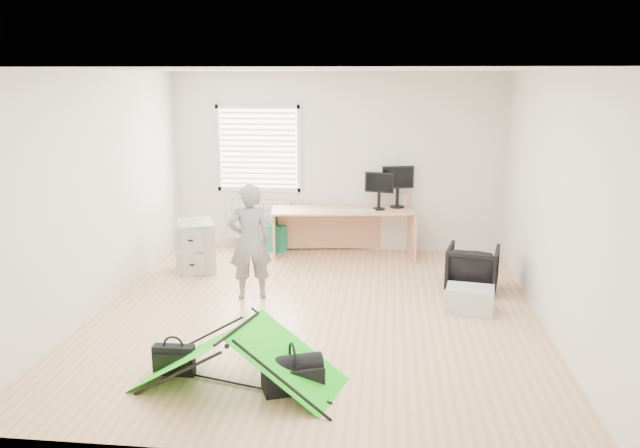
# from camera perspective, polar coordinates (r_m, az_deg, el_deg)

# --- Properties ---
(ground) EXTENTS (5.50, 5.50, 0.00)m
(ground) POSITION_cam_1_polar(r_m,az_deg,el_deg) (7.19, -0.35, -8.13)
(ground) COLOR tan
(ground) RESTS_ON ground
(back_wall) EXTENTS (5.00, 0.02, 2.70)m
(back_wall) POSITION_cam_1_polar(r_m,az_deg,el_deg) (9.51, 1.55, 5.65)
(back_wall) COLOR silver
(back_wall) RESTS_ON ground
(window) EXTENTS (1.20, 0.06, 1.20)m
(window) POSITION_cam_1_polar(r_m,az_deg,el_deg) (9.62, -5.66, 6.88)
(window) COLOR silver
(window) RESTS_ON back_wall
(radiator) EXTENTS (1.00, 0.12, 0.60)m
(radiator) POSITION_cam_1_polar(r_m,az_deg,el_deg) (9.77, -5.56, 0.43)
(radiator) COLOR silver
(radiator) RESTS_ON back_wall
(desk) EXTENTS (2.16, 0.95, 0.71)m
(desk) POSITION_cam_1_polar(r_m,az_deg,el_deg) (9.32, 2.06, -0.75)
(desk) COLOR tan
(desk) RESTS_ON ground
(filing_cabinet) EXTENTS (0.65, 0.72, 0.69)m
(filing_cabinet) POSITION_cam_1_polar(r_m,az_deg,el_deg) (8.76, -11.23, -2.00)
(filing_cabinet) COLOR #A0A2A5
(filing_cabinet) RESTS_ON ground
(monitor_left) EXTENTS (0.44, 0.20, 0.41)m
(monitor_left) POSITION_cam_1_polar(r_m,az_deg,el_deg) (9.19, 5.41, 2.57)
(monitor_left) COLOR black
(monitor_left) RESTS_ON desk
(monitor_right) EXTENTS (0.49, 0.24, 0.46)m
(monitor_right) POSITION_cam_1_polar(r_m,az_deg,el_deg) (9.36, 7.10, 2.89)
(monitor_right) COLOR black
(monitor_right) RESTS_ON desk
(keyboard) EXTENTS (0.41, 0.22, 0.02)m
(keyboard) POSITION_cam_1_polar(r_m,az_deg,el_deg) (9.10, 3.85, 1.23)
(keyboard) COLOR beige
(keyboard) RESTS_ON desk
(thermos) EXTENTS (0.08, 0.08, 0.22)m
(thermos) POSITION_cam_1_polar(r_m,az_deg,el_deg) (9.34, 8.09, 2.10)
(thermos) COLOR #B3646C
(thermos) RESTS_ON desk
(office_chair) EXTENTS (0.73, 0.75, 0.57)m
(office_chair) POSITION_cam_1_polar(r_m,az_deg,el_deg) (8.07, 13.77, -3.94)
(office_chair) COLOR black
(office_chair) RESTS_ON ground
(person) EXTENTS (0.59, 0.48, 1.41)m
(person) POSITION_cam_1_polar(r_m,az_deg,el_deg) (7.49, -6.42, -1.64)
(person) COLOR slate
(person) RESTS_ON ground
(kite) EXTENTS (1.88, 1.20, 0.54)m
(kite) POSITION_cam_1_polar(r_m,az_deg,el_deg) (5.56, -7.46, -11.99)
(kite) COLOR #1DE015
(kite) RESTS_ON ground
(storage_crate) EXTENTS (0.58, 0.45, 0.30)m
(storage_crate) POSITION_cam_1_polar(r_m,az_deg,el_deg) (7.37, 13.52, -6.74)
(storage_crate) COLOR #B4B9BD
(storage_crate) RESTS_ON ground
(tote_bag) EXTENTS (0.38, 0.26, 0.41)m
(tote_bag) POSITION_cam_1_polar(r_m,az_deg,el_deg) (9.60, -4.14, -1.28)
(tote_bag) COLOR #1F9A6E
(tote_bag) RESTS_ON ground
(laptop_bag) EXTENTS (0.37, 0.12, 0.28)m
(laptop_bag) POSITION_cam_1_polar(r_m,az_deg,el_deg) (5.92, -13.20, -12.01)
(laptop_bag) COLOR black
(laptop_bag) RESTS_ON ground
(white_box) EXTENTS (0.09, 0.09, 0.09)m
(white_box) POSITION_cam_1_polar(r_m,az_deg,el_deg) (6.34, -4.33, -10.83)
(white_box) COLOR silver
(white_box) RESTS_ON ground
(duffel_bag) EXTENTS (0.57, 0.43, 0.22)m
(duffel_bag) POSITION_cam_1_polar(r_m,az_deg,el_deg) (5.53, -2.52, -13.84)
(duffel_bag) COLOR black
(duffel_bag) RESTS_ON ground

